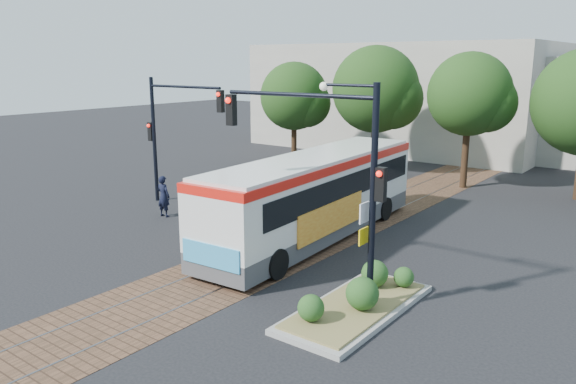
# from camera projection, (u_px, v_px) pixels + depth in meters

# --- Properties ---
(ground) EXTENTS (120.00, 120.00, 0.00)m
(ground) POSITION_uv_depth(u_px,v_px,m) (249.00, 264.00, 19.10)
(ground) COLOR black
(ground) RESTS_ON ground
(trackbed) EXTENTS (3.60, 40.00, 0.02)m
(trackbed) POSITION_uv_depth(u_px,v_px,m) (315.00, 235.00, 22.20)
(trackbed) COLOR brown
(trackbed) RESTS_ON ground
(tree_row) EXTENTS (26.40, 5.60, 7.67)m
(tree_row) POSITION_uv_depth(u_px,v_px,m) (467.00, 97.00, 30.00)
(tree_row) COLOR #382314
(tree_row) RESTS_ON ground
(warehouses) EXTENTS (40.00, 13.00, 8.00)m
(warehouses) POSITION_uv_depth(u_px,v_px,m) (503.00, 102.00, 40.81)
(warehouses) COLOR #ADA899
(warehouses) RESTS_ON ground
(city_bus) EXTENTS (3.31, 12.27, 3.25)m
(city_bus) POSITION_uv_depth(u_px,v_px,m) (316.00, 192.00, 21.54)
(city_bus) COLOR #464649
(city_bus) RESTS_ON ground
(traffic_island) EXTENTS (2.20, 5.20, 1.13)m
(traffic_island) POSITION_uv_depth(u_px,v_px,m) (359.00, 299.00, 15.48)
(traffic_island) COLOR gray
(traffic_island) RESTS_ON ground
(signal_pole_main) EXTENTS (5.49, 0.46, 6.00)m
(signal_pole_main) POSITION_uv_depth(u_px,v_px,m) (334.00, 158.00, 15.25)
(signal_pole_main) COLOR black
(signal_pole_main) RESTS_ON ground
(signal_pole_left) EXTENTS (4.99, 0.34, 6.00)m
(signal_pole_left) POSITION_uv_depth(u_px,v_px,m) (169.00, 124.00, 26.25)
(signal_pole_left) COLOR black
(signal_pole_left) RESTS_ON ground
(officer) EXTENTS (0.71, 0.50, 1.84)m
(officer) POSITION_uv_depth(u_px,v_px,m) (163.00, 196.00, 24.71)
(officer) COLOR black
(officer) RESTS_ON ground
(parked_car) EXTENTS (4.82, 2.26, 1.36)m
(parked_car) POSITION_uv_depth(u_px,v_px,m) (320.00, 178.00, 29.72)
(parked_car) COLOR black
(parked_car) RESTS_ON ground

